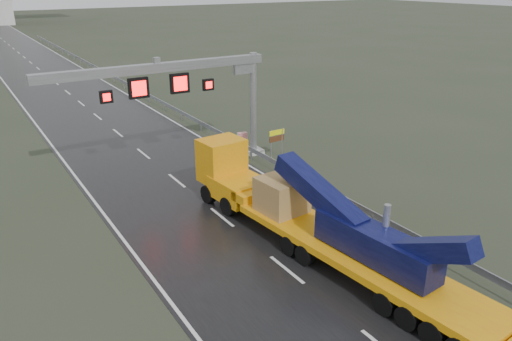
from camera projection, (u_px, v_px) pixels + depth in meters
ground at (348, 320)px, 18.71m from camera, size 400.00×400.00×0.00m
road at (81, 104)px, 50.33m from camera, size 11.00×200.00×0.02m
guardrail at (177, 110)px, 45.18m from camera, size 0.20×140.00×1.40m
sign_gantry at (190, 83)px, 31.93m from camera, size 14.90×1.20×7.42m
heavy_haul_truck at (297, 210)px, 23.78m from camera, size 4.30×18.19×4.24m
exit_sign_pair at (277, 138)px, 34.70m from camera, size 1.25×0.11×2.14m
striped_barrier at (242, 140)px, 37.17m from camera, size 0.77×0.52×1.19m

